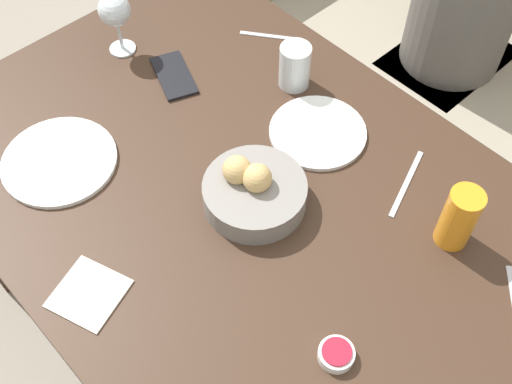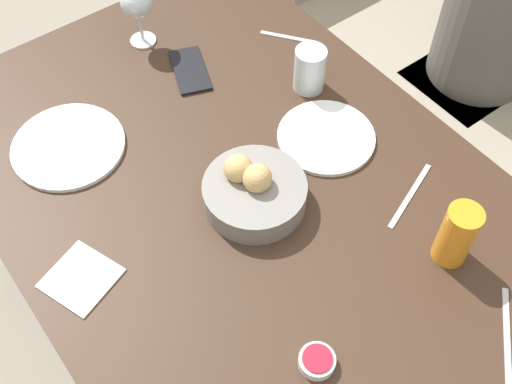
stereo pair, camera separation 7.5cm
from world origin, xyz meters
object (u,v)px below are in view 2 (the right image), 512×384
at_px(knife_silver, 410,195).
at_px(spoon_coffee, 288,37).
at_px(fork_silver, 507,335).
at_px(wine_glass, 137,3).
at_px(water_tumbler, 310,69).
at_px(juice_glass, 457,235).
at_px(plate_far_center, 326,137).
at_px(cell_phone, 190,70).
at_px(seated_person, 486,43).
at_px(bread_basket, 255,190).
at_px(jam_bowl_berry, 317,361).
at_px(plate_near_left, 68,146).
at_px(napkin, 81,278).

height_order(knife_silver, spoon_coffee, same).
bearing_deg(fork_silver, knife_silver, 165.65).
bearing_deg(wine_glass, water_tumbler, 31.30).
bearing_deg(juice_glass, spoon_coffee, 167.61).
distance_m(juice_glass, fork_silver, 0.19).
height_order(plate_far_center, water_tumbler, water_tumbler).
distance_m(plate_far_center, cell_phone, 0.37).
height_order(seated_person, bread_basket, seated_person).
bearing_deg(jam_bowl_berry, wine_glass, 167.64).
xyz_separation_m(seated_person, juice_glass, (0.48, -0.75, 0.27)).
distance_m(plate_near_left, knife_silver, 0.73).
height_order(juice_glass, knife_silver, juice_glass).
relative_size(wine_glass, fork_silver, 1.07).
xyz_separation_m(jam_bowl_berry, knife_silver, (-0.15, 0.38, -0.01)).
bearing_deg(napkin, cell_phone, 125.82).
bearing_deg(plate_near_left, jam_bowl_berry, 9.26).
height_order(bread_basket, cell_phone, bread_basket).
bearing_deg(napkin, plate_near_left, 156.55).
relative_size(knife_silver, napkin, 1.17).
distance_m(knife_silver, napkin, 0.67).
distance_m(seated_person, jam_bowl_berry, 1.21).
bearing_deg(juice_glass, plate_far_center, 179.15).
height_order(seated_person, jam_bowl_berry, seated_person).
bearing_deg(juice_glass, wine_glass, -170.55).
distance_m(water_tumbler, napkin, 0.67).
bearing_deg(wine_glass, seated_person, 66.14).
height_order(fork_silver, spoon_coffee, same).
height_order(plate_near_left, wine_glass, wine_glass).
height_order(plate_near_left, cell_phone, plate_near_left).
relative_size(bread_basket, fork_silver, 1.42).
xyz_separation_m(juice_glass, jam_bowl_berry, (0.01, -0.34, -0.06)).
bearing_deg(plate_far_center, napkin, -91.46).
xyz_separation_m(plate_far_center, cell_phone, (-0.35, -0.12, -0.00)).
bearing_deg(water_tumbler, bread_basket, -58.05).
relative_size(fork_silver, napkin, 0.96).
xyz_separation_m(plate_near_left, wine_glass, (-0.20, 0.31, 0.11)).
relative_size(bread_basket, water_tumbler, 1.95).
height_order(plate_far_center, napkin, plate_far_center).
relative_size(wine_glass, cell_phone, 0.94).
bearing_deg(cell_phone, bread_basket, -14.78).
xyz_separation_m(plate_near_left, plate_far_center, (0.32, 0.46, 0.00)).
relative_size(plate_far_center, wine_glass, 1.36).
bearing_deg(spoon_coffee, water_tumbler, -23.32).
relative_size(water_tumbler, wine_glass, 0.68).
relative_size(bread_basket, spoon_coffee, 1.75).
bearing_deg(napkin, spoon_coffee, 111.83).
bearing_deg(napkin, knife_silver, 69.38).
distance_m(juice_glass, jam_bowl_berry, 0.34).
distance_m(water_tumbler, wine_glass, 0.43).
bearing_deg(bread_basket, wine_glass, 172.62).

